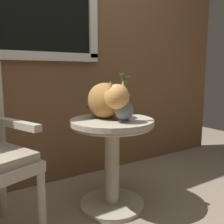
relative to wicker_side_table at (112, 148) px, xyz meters
name	(u,v)px	position (x,y,z in m)	size (l,w,h in m)	color
back_wall	(44,26)	(-0.23, 0.64, 0.88)	(4.00, 0.07, 2.60)	brown
wicker_side_table	(112,148)	(0.00, 0.00, 0.00)	(0.57, 0.57, 0.63)	#B2A893
cat	(107,100)	(-0.01, 0.04, 0.33)	(0.28, 0.58, 0.26)	#AD7A3D
pewter_vase_with_ivy	(124,107)	(0.02, -0.11, 0.29)	(0.12, 0.12, 0.31)	slate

